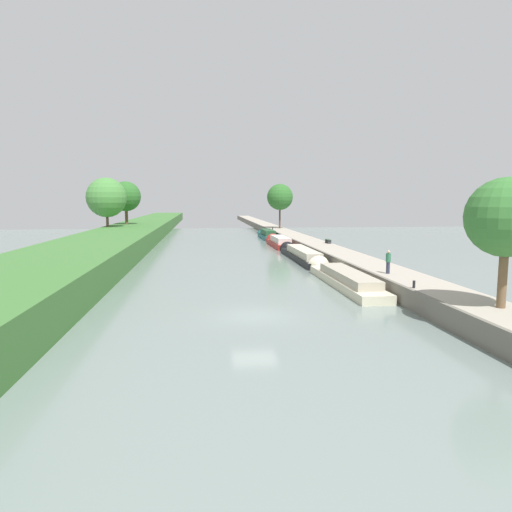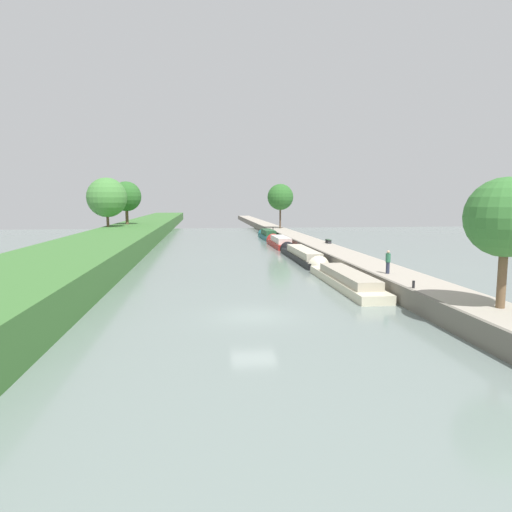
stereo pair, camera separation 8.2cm
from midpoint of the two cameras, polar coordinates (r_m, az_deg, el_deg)
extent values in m
plane|color=slate|center=(25.31, -0.33, -7.48)|extent=(160.00, 160.00, 0.00)
cube|color=#A89E8E|center=(28.58, 22.39, -5.14)|extent=(3.47, 260.00, 1.17)
cube|color=#6B665B|center=(27.72, 19.02, -5.30)|extent=(0.25, 260.00, 1.22)
cube|color=beige|center=(34.45, 11.10, -3.21)|extent=(2.17, 13.14, 0.60)
cube|color=#B2A893|center=(33.73, 11.47, -2.41)|extent=(1.78, 9.20, 0.60)
cone|color=beige|center=(41.29, 8.04, -1.47)|extent=(2.06, 1.30, 2.06)
cube|color=black|center=(48.54, 5.73, -0.17)|extent=(1.98, 14.37, 0.60)
cube|color=beige|center=(47.77, 5.92, 0.51)|extent=(1.62, 10.06, 0.72)
cone|color=black|center=(56.11, 4.02, 0.81)|extent=(1.88, 1.19, 1.88)
cube|color=maroon|center=(62.54, 2.97, 1.48)|extent=(2.15, 10.15, 0.65)
cube|color=silver|center=(61.98, 3.05, 2.09)|extent=(1.76, 7.10, 0.79)
cone|color=maroon|center=(68.16, 2.16, 1.94)|extent=(2.04, 1.29, 2.04)
cube|color=#195B60|center=(75.35, 1.42, 2.44)|extent=(1.93, 9.95, 0.69)
cube|color=#234C2D|center=(74.80, 1.47, 3.00)|extent=(1.58, 6.97, 0.85)
cone|color=#195B60|center=(80.84, 0.86, 2.75)|extent=(1.83, 1.16, 1.83)
cylinder|color=brown|center=(24.79, 28.50, -1.97)|extent=(0.41, 0.41, 3.33)
sphere|color=#387533|center=(24.55, 28.87, 4.29)|extent=(3.80, 3.80, 3.80)
cylinder|color=#4C3828|center=(84.85, 2.98, 5.01)|extent=(0.31, 0.31, 4.47)
sphere|color=#2D6628|center=(84.80, 3.00, 7.41)|extent=(4.80, 4.80, 4.80)
cylinder|color=brown|center=(81.17, -15.99, 5.05)|extent=(0.51, 0.51, 3.36)
sphere|color=#2D6628|center=(81.13, -16.06, 7.22)|extent=(5.07, 5.07, 5.07)
cylinder|color=brown|center=(73.76, -18.20, 4.60)|extent=(0.41, 0.41, 2.85)
sphere|color=#47843D|center=(73.72, -18.30, 7.00)|extent=(6.05, 6.05, 6.05)
cylinder|color=#282D42|center=(33.51, 16.17, -1.44)|extent=(0.26, 0.26, 0.82)
cylinder|color=#286647|center=(33.42, 16.22, -0.22)|extent=(0.34, 0.34, 0.62)
sphere|color=tan|center=(33.37, 16.24, 0.50)|extent=(0.22, 0.22, 0.22)
cylinder|color=black|center=(28.47, 19.14, -3.38)|extent=(0.16, 0.16, 0.45)
cylinder|color=black|center=(80.83, 2.07, 3.49)|extent=(0.16, 0.16, 0.45)
cube|color=#333338|center=(55.10, 9.18, 1.74)|extent=(0.40, 0.08, 0.41)
cube|color=#333338|center=(56.25, 8.84, 1.85)|extent=(0.40, 0.08, 0.41)
cube|color=#2D4733|center=(55.65, 9.01, 2.04)|extent=(0.44, 1.50, 0.06)
camera|label=1|loc=(0.04, -90.05, -0.01)|focal=31.85mm
camera|label=2|loc=(0.04, 89.95, 0.01)|focal=31.85mm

